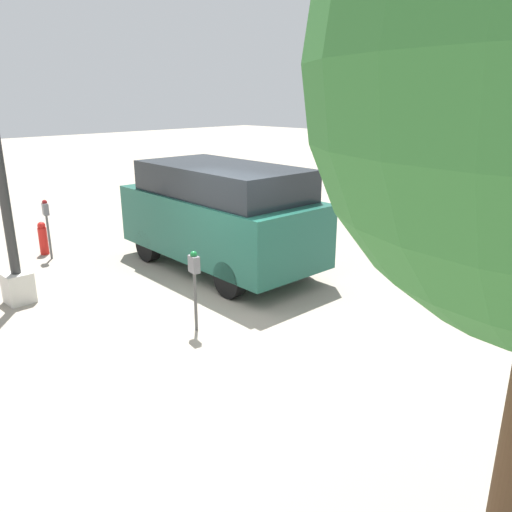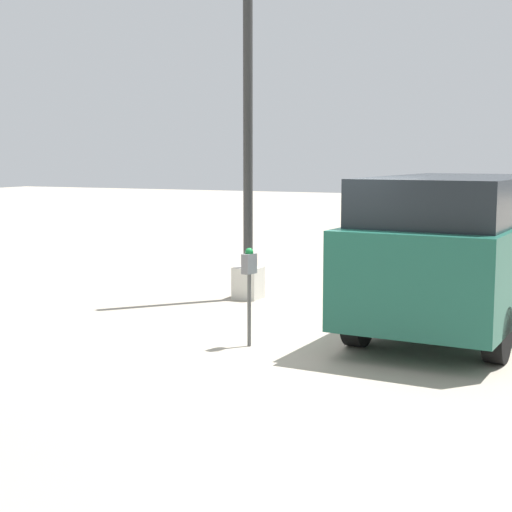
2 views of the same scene
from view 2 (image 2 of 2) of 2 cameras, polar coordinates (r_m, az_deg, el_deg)
name	(u,v)px [view 2 (image 2 of 2)]	position (r m, az deg, el deg)	size (l,w,h in m)	color
ground_plane	(310,342)	(10.57, 3.97, -6.26)	(80.00, 80.00, 0.00)	gray
parking_meter_near	(249,274)	(10.14, -0.50, -1.31)	(0.22, 0.15, 1.30)	#4C4C4C
parking_meter_far	(366,235)	(14.92, 8.02, 1.54)	(0.22, 0.15, 1.35)	#4C4C4C
lamp_post	(248,179)	(13.48, -0.59, 5.60)	(0.44, 0.44, 6.15)	beige
parked_van	(455,249)	(11.27, 14.27, 0.51)	(4.71, 2.29, 2.19)	#195142
fire_hydrant	(374,264)	(15.40, 8.59, -0.58)	(0.20, 0.20, 0.77)	red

